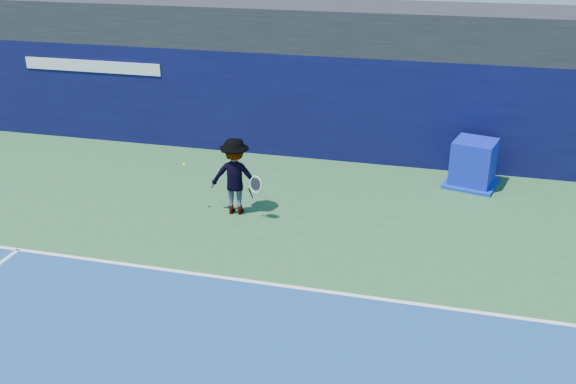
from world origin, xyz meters
name	(u,v)px	position (x,y,z in m)	size (l,w,h in m)	color
ground	(181,380)	(0.00, 0.00, 0.00)	(80.00, 80.00, 0.00)	#295C32
baseline	(242,280)	(0.00, 3.00, 0.01)	(24.00, 0.10, 0.01)	white
stadium_band	(329,25)	(0.00, 11.50, 3.60)	(36.00, 3.00, 1.20)	black
back_wall_assembly	(321,105)	(0.00, 10.50, 1.50)	(36.00, 1.03, 3.00)	#090A34
equipment_cart	(473,165)	(4.36, 9.12, 0.56)	(1.54, 1.54, 1.22)	#0C18B1
tennis_player	(235,176)	(-1.10, 5.96, 0.93)	(1.39, 0.82, 1.85)	silver
tennis_ball	(184,165)	(-2.26, 5.71, 1.20)	(0.07, 0.07, 0.07)	yellow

